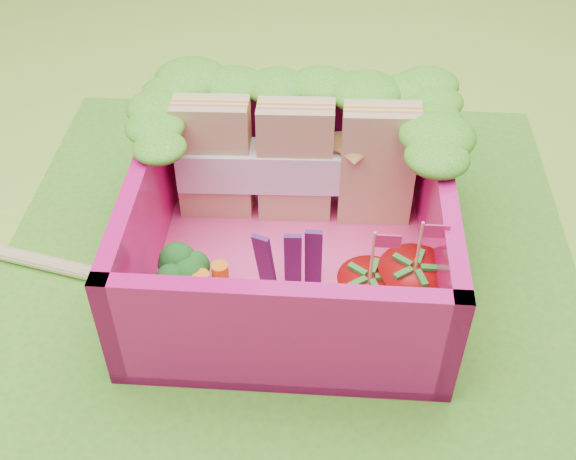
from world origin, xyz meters
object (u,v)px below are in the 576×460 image
at_px(bento_box, 290,226).
at_px(strawberry_right, 411,293).
at_px(broccoli, 181,271).
at_px(chopsticks, 66,268).
at_px(sandwich_stack, 297,163).
at_px(strawberry_left, 368,299).

height_order(bento_box, strawberry_right, strawberry_right).
bearing_deg(bento_box, strawberry_right, -29.48).
relative_size(bento_box, broccoli, 3.84).
bearing_deg(chopsticks, bento_box, 3.96).
height_order(sandwich_stack, strawberry_right, sandwich_stack).
distance_m(bento_box, sandwich_stack, 0.36).
bearing_deg(chopsticks, strawberry_right, -8.13).
bearing_deg(broccoli, bento_box, 32.54).
bearing_deg(strawberry_right, bento_box, 150.52).
relative_size(sandwich_stack, chopsticks, 0.52).
bearing_deg(broccoli, strawberry_left, -3.49).
distance_m(strawberry_left, strawberry_right, 0.18).
distance_m(sandwich_stack, strawberry_left, 0.76).
relative_size(bento_box, strawberry_left, 2.62).
height_order(bento_box, broccoli, bento_box).
bearing_deg(sandwich_stack, strawberry_right, -52.21).
xyz_separation_m(sandwich_stack, broccoli, (-0.43, -0.62, -0.10)).
relative_size(bento_box, chopsticks, 0.63).
bearing_deg(bento_box, broccoli, -147.46).
distance_m(bento_box, broccoli, 0.50).
relative_size(sandwich_stack, broccoli, 3.19).
xyz_separation_m(bento_box, sandwich_stack, (0.01, 0.35, 0.06)).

